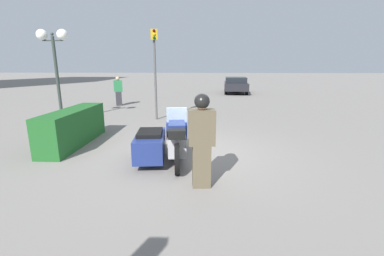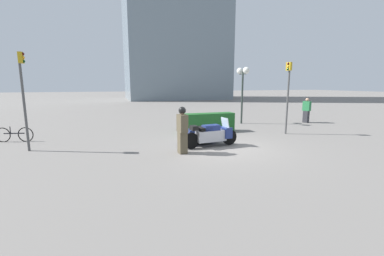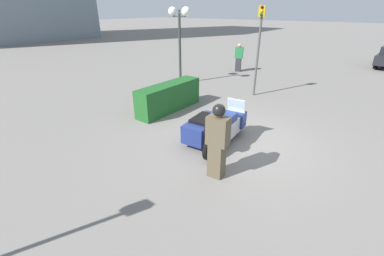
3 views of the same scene
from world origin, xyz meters
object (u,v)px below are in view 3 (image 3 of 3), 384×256
at_px(police_motorcycle, 215,126).
at_px(pedestrian_bystander, 239,58).
at_px(traffic_light_near, 259,39).
at_px(hedge_bush_curbside, 169,97).
at_px(twin_lamp_post, 179,21).
at_px(officer_rider, 218,140).

relative_size(police_motorcycle, pedestrian_bystander, 1.49).
bearing_deg(traffic_light_near, hedge_bush_curbside, -40.50).
height_order(twin_lamp_post, traffic_light_near, traffic_light_near).
distance_m(police_motorcycle, officer_rider, 1.72).
bearing_deg(traffic_light_near, pedestrian_bystander, -158.38).
bearing_deg(hedge_bush_curbside, officer_rider, -123.84).
relative_size(twin_lamp_post, pedestrian_bystander, 2.19).
bearing_deg(police_motorcycle, traffic_light_near, 6.14).
xyz_separation_m(hedge_bush_curbside, twin_lamp_post, (3.15, 2.11, 2.41)).
bearing_deg(pedestrian_bystander, police_motorcycle, -176.05).
bearing_deg(twin_lamp_post, pedestrian_bystander, -12.97).
height_order(twin_lamp_post, pedestrian_bystander, twin_lamp_post).
height_order(police_motorcycle, twin_lamp_post, twin_lamp_post).
relative_size(officer_rider, twin_lamp_post, 0.49).
bearing_deg(twin_lamp_post, hedge_bush_curbside, -146.13).
bearing_deg(police_motorcycle, officer_rider, -151.59).
height_order(officer_rider, pedestrian_bystander, officer_rider).
xyz_separation_m(police_motorcycle, traffic_light_near, (4.65, 1.00, 1.87)).
distance_m(officer_rider, twin_lamp_post, 8.27).
bearing_deg(twin_lamp_post, traffic_light_near, -83.66).
relative_size(police_motorcycle, hedge_bush_curbside, 0.85).
height_order(police_motorcycle, officer_rider, officer_rider).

